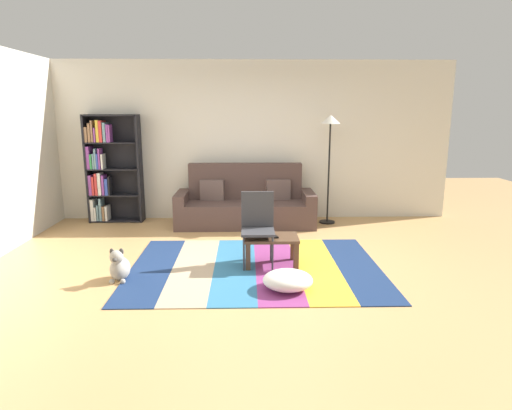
# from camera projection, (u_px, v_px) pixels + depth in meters

# --- Properties ---
(ground_plane) EXTENTS (14.00, 14.00, 0.00)m
(ground_plane) POSITION_uv_depth(u_px,v_px,m) (258.00, 266.00, 5.38)
(ground_plane) COLOR tan
(back_wall) EXTENTS (6.80, 0.10, 2.70)m
(back_wall) POSITION_uv_depth(u_px,v_px,m) (254.00, 141.00, 7.59)
(back_wall) COLOR silver
(back_wall) RESTS_ON ground_plane
(rug) EXTENTS (3.00, 2.24, 0.01)m
(rug) POSITION_uv_depth(u_px,v_px,m) (255.00, 267.00, 5.33)
(rug) COLOR navy
(rug) RESTS_ON ground_plane
(couch) EXTENTS (2.26, 0.80, 1.00)m
(couch) POSITION_uv_depth(u_px,v_px,m) (245.00, 205.00, 7.28)
(couch) COLOR #4C3833
(couch) RESTS_ON ground_plane
(bookshelf) EXTENTS (0.90, 0.28, 1.81)m
(bookshelf) POSITION_uv_depth(u_px,v_px,m) (107.00, 169.00, 7.38)
(bookshelf) COLOR black
(bookshelf) RESTS_ON ground_plane
(coffee_table) EXTENTS (0.65, 0.44, 0.36)m
(coffee_table) POSITION_uv_depth(u_px,v_px,m) (271.00, 242.00, 5.36)
(coffee_table) COLOR #513826
(coffee_table) RESTS_ON rug
(pouf) EXTENTS (0.53, 0.48, 0.20)m
(pouf) POSITION_uv_depth(u_px,v_px,m) (288.00, 280.00, 4.65)
(pouf) COLOR white
(pouf) RESTS_ON rug
(dog) EXTENTS (0.22, 0.35, 0.40)m
(dog) POSITION_uv_depth(u_px,v_px,m) (119.00, 267.00, 4.90)
(dog) COLOR #9E998E
(dog) RESTS_ON ground_plane
(standing_lamp) EXTENTS (0.32, 0.32, 1.80)m
(standing_lamp) POSITION_uv_depth(u_px,v_px,m) (330.00, 133.00, 7.14)
(standing_lamp) COLOR black
(standing_lamp) RESTS_ON ground_plane
(tv_remote) EXTENTS (0.09, 0.16, 0.02)m
(tv_remote) POSITION_uv_depth(u_px,v_px,m) (275.00, 236.00, 5.32)
(tv_remote) COLOR black
(tv_remote) RESTS_ON coffee_table
(folding_chair) EXTENTS (0.40, 0.40, 0.90)m
(folding_chair) POSITION_uv_depth(u_px,v_px,m) (258.00, 222.00, 5.35)
(folding_chair) COLOR #38383D
(folding_chair) RESTS_ON ground_plane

